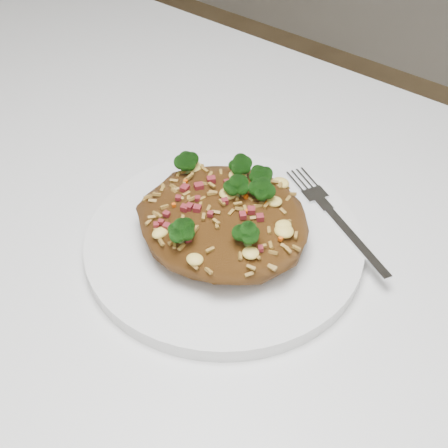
# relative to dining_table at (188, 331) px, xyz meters

# --- Properties ---
(dining_table) EXTENTS (1.20, 0.80, 0.75)m
(dining_table) POSITION_rel_dining_table_xyz_m (0.00, 0.00, 0.00)
(dining_table) COLOR silver
(dining_table) RESTS_ON ground
(plate) EXTENTS (0.25, 0.25, 0.01)m
(plate) POSITION_rel_dining_table_xyz_m (0.01, 0.04, 0.10)
(plate) COLOR white
(plate) RESTS_ON dining_table
(fried_rice) EXTENTS (0.16, 0.14, 0.06)m
(fried_rice) POSITION_rel_dining_table_xyz_m (0.01, 0.05, 0.13)
(fried_rice) COLOR brown
(fried_rice) RESTS_ON plate
(fork) EXTENTS (0.15, 0.09, 0.00)m
(fork) POSITION_rel_dining_table_xyz_m (0.09, 0.12, 0.11)
(fork) COLOR silver
(fork) RESTS_ON plate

